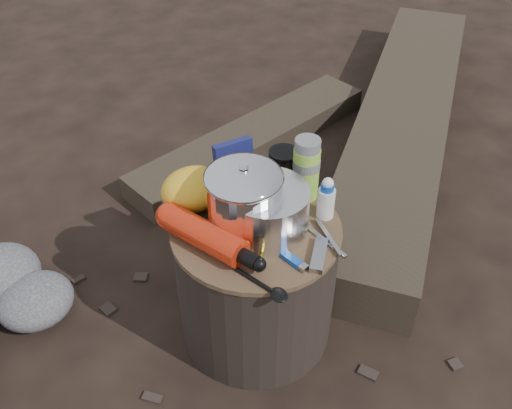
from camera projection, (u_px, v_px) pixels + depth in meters
name	position (u px, v px, depth m)	size (l,w,h in m)	color
ground	(256.00, 326.00, 1.72)	(60.00, 60.00, 0.00)	black
stump	(256.00, 281.00, 1.59)	(0.44, 0.44, 0.40)	black
rock_ring	(0.00, 383.00, 1.45)	(0.51, 1.10, 0.22)	#535357
log_main	(403.00, 122.00, 2.43)	(0.35, 2.11, 0.18)	#32291F
log_small	(253.00, 139.00, 2.40)	(0.22, 1.18, 0.10)	#32291F
foil_windscreen	(268.00, 211.00, 1.41)	(0.21, 0.21, 0.13)	white
camping_pot	(244.00, 198.00, 1.40)	(0.19, 0.19, 0.19)	silver
fuel_bottle	(204.00, 235.00, 1.38)	(0.07, 0.30, 0.07)	red
thermos	(306.00, 169.00, 1.50)	(0.07, 0.07, 0.18)	#8ECF3C
travel_mug	(283.00, 170.00, 1.55)	(0.08, 0.08, 0.12)	black
stuff_sack	(193.00, 189.00, 1.49)	(0.17, 0.14, 0.11)	yellow
food_pouch	(234.00, 165.00, 1.55)	(0.11, 0.02, 0.14)	#161A54
lighter	(292.00, 259.00, 1.36)	(0.02, 0.08, 0.01)	#1047B9
multitool	(319.00, 255.00, 1.37)	(0.03, 0.11, 0.02)	#A4A4A9
pot_grabber	(326.00, 240.00, 1.41)	(0.04, 0.14, 0.01)	#A4A4A9
spork	(255.00, 280.00, 1.31)	(0.03, 0.15, 0.01)	black
squeeze_bottle	(326.00, 200.00, 1.46)	(0.05, 0.05, 0.11)	white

